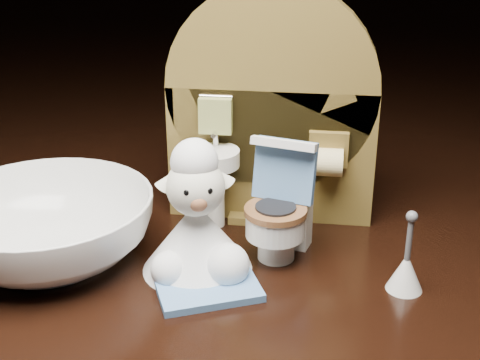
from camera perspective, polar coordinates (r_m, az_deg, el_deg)
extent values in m
cube|color=black|center=(0.41, 1.51, -13.30)|extent=(2.50, 2.50, 0.10)
cube|color=brown|center=(0.42, 2.63, 2.21)|extent=(0.13, 0.02, 0.09)
cylinder|color=brown|center=(0.41, 2.74, 7.82)|extent=(0.13, 0.02, 0.13)
cube|color=brown|center=(0.44, 2.53, -2.71)|extent=(0.05, 0.04, 0.01)
cylinder|color=white|center=(0.42, -2.15, -1.13)|extent=(0.01, 0.01, 0.04)
cylinder|color=white|center=(0.41, -2.28, 1.89)|extent=(0.03, 0.03, 0.01)
cylinder|color=silver|center=(0.41, -2.09, 3.65)|extent=(0.00, 0.00, 0.01)
cube|color=#99A053|center=(0.41, -2.11, 5.50)|extent=(0.02, 0.01, 0.02)
cube|color=brown|center=(0.41, 7.55, 2.61)|extent=(0.02, 0.01, 0.02)
cylinder|color=#F5DF95|center=(0.41, 7.49, 1.51)|extent=(0.02, 0.02, 0.02)
cylinder|color=white|center=(0.39, 3.11, -5.60)|extent=(0.02, 0.02, 0.02)
cylinder|color=white|center=(0.38, 3.02, -3.79)|extent=(0.03, 0.03, 0.01)
cylinder|color=brown|center=(0.38, 3.05, -2.65)|extent=(0.04, 0.04, 0.00)
cube|color=white|center=(0.40, 4.03, -2.70)|extent=(0.03, 0.02, 0.04)
cube|color=#5784BC|center=(0.38, 3.84, 0.84)|extent=(0.04, 0.02, 0.04)
cube|color=white|center=(0.37, 3.74, 3.11)|extent=(0.04, 0.02, 0.01)
cylinder|color=#6CA119|center=(0.38, 5.27, 0.66)|extent=(0.01, 0.01, 0.01)
cube|color=#5784BC|center=(0.36, -2.88, -8.90)|extent=(0.07, 0.06, 0.00)
cone|color=white|center=(0.37, 13.95, -7.61)|extent=(0.02, 0.02, 0.02)
cylinder|color=#59595B|center=(0.36, 14.25, -4.93)|extent=(0.00, 0.00, 0.03)
sphere|color=#59595B|center=(0.35, 14.46, -3.05)|extent=(0.01, 0.01, 0.01)
cone|color=white|center=(0.37, -3.72, -4.80)|extent=(0.06, 0.06, 0.04)
sphere|color=white|center=(0.36, -1.12, -7.28)|extent=(0.02, 0.02, 0.02)
sphere|color=white|center=(0.37, -6.04, -7.60)|extent=(0.02, 0.02, 0.02)
sphere|color=white|center=(0.36, -3.81, -0.58)|extent=(0.03, 0.03, 0.03)
sphere|color=#BF784C|center=(0.35, -3.60, -1.80)|extent=(0.01, 0.01, 0.01)
sphere|color=white|center=(0.35, -3.90, 1.54)|extent=(0.03, 0.03, 0.03)
cone|color=white|center=(0.36, -6.18, 0.00)|extent=(0.02, 0.01, 0.01)
cone|color=white|center=(0.36, -1.57, 0.31)|extent=(0.02, 0.01, 0.01)
sphere|color=black|center=(0.34, -4.54, -1.05)|extent=(0.00, 0.00, 0.00)
sphere|color=black|center=(0.34, -2.66, -0.92)|extent=(0.00, 0.00, 0.00)
imported|color=white|center=(0.40, -16.12, -3.96)|extent=(0.16, 0.16, 0.04)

